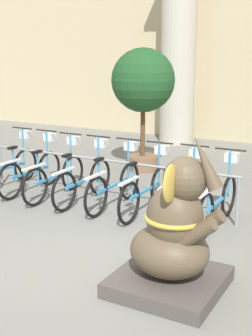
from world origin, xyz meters
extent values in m
plane|color=slate|center=(0.00, 0.00, 0.00)|extent=(60.00, 60.00, 0.00)
cylinder|color=#BCB7A8|center=(-2.04, 7.60, 2.50)|extent=(0.95, 0.95, 5.00)
cylinder|color=gray|center=(-3.29, 1.95, 0.38)|extent=(0.05, 0.05, 0.75)
cylinder|color=gray|center=(1.35, 1.95, 0.38)|extent=(0.05, 0.05, 0.75)
cylinder|color=gray|center=(-0.97, 1.95, 0.75)|extent=(4.75, 0.04, 0.04)
torus|color=black|center=(-3.04, 2.37, 0.33)|extent=(0.05, 0.66, 0.66)
cube|color=#338CC6|center=(-3.04, 1.83, 0.38)|extent=(0.04, 0.97, 0.04)
cylinder|color=#338CC6|center=(-3.04, 2.33, 0.70)|extent=(0.03, 0.03, 0.74)
cylinder|color=black|center=(-3.04, 2.33, 1.07)|extent=(0.48, 0.03, 0.03)
cube|color=silver|center=(-3.04, 2.43, 0.93)|extent=(0.20, 0.16, 0.14)
torus|color=black|center=(-2.45, 2.37, 0.33)|extent=(0.05, 0.66, 0.66)
torus|color=black|center=(-2.45, 1.29, 0.33)|extent=(0.05, 0.66, 0.66)
cube|color=#338CC6|center=(-2.45, 1.83, 0.38)|extent=(0.04, 0.97, 0.04)
cube|color=silver|center=(-2.45, 1.29, 0.67)|extent=(0.06, 0.55, 0.03)
cylinder|color=#338CC6|center=(-2.45, 1.39, 0.61)|extent=(0.03, 0.03, 0.56)
cube|color=black|center=(-2.45, 1.39, 0.91)|extent=(0.08, 0.18, 0.04)
cylinder|color=#338CC6|center=(-2.45, 2.33, 0.70)|extent=(0.03, 0.03, 0.74)
cylinder|color=black|center=(-2.45, 2.33, 1.07)|extent=(0.48, 0.03, 0.03)
cube|color=silver|center=(-2.45, 2.43, 0.93)|extent=(0.20, 0.16, 0.14)
torus|color=black|center=(-1.86, 2.31, 0.33)|extent=(0.05, 0.66, 0.66)
torus|color=black|center=(-1.86, 1.24, 0.33)|extent=(0.05, 0.66, 0.66)
cube|color=#338CC6|center=(-1.86, 1.78, 0.38)|extent=(0.04, 0.97, 0.04)
cube|color=silver|center=(-1.86, 1.24, 0.67)|extent=(0.06, 0.55, 0.03)
cylinder|color=#338CC6|center=(-1.86, 1.34, 0.61)|extent=(0.03, 0.03, 0.56)
cube|color=black|center=(-1.86, 1.34, 0.91)|extent=(0.08, 0.18, 0.04)
cylinder|color=#338CC6|center=(-1.86, 2.27, 0.70)|extent=(0.03, 0.03, 0.74)
cylinder|color=black|center=(-1.86, 2.27, 1.07)|extent=(0.48, 0.03, 0.03)
cube|color=silver|center=(-1.86, 2.37, 0.93)|extent=(0.20, 0.16, 0.14)
torus|color=black|center=(-1.27, 2.32, 0.33)|extent=(0.05, 0.66, 0.66)
torus|color=black|center=(-1.27, 1.25, 0.33)|extent=(0.05, 0.66, 0.66)
cube|color=#338CC6|center=(-1.27, 1.79, 0.38)|extent=(0.04, 0.97, 0.04)
cube|color=silver|center=(-1.27, 1.25, 0.67)|extent=(0.06, 0.55, 0.03)
cylinder|color=#338CC6|center=(-1.27, 1.35, 0.61)|extent=(0.03, 0.03, 0.56)
cube|color=black|center=(-1.27, 1.35, 0.91)|extent=(0.08, 0.18, 0.04)
cylinder|color=#338CC6|center=(-1.27, 2.28, 0.70)|extent=(0.03, 0.03, 0.74)
cylinder|color=black|center=(-1.27, 2.28, 1.07)|extent=(0.48, 0.03, 0.03)
cube|color=silver|center=(-1.27, 2.38, 0.93)|extent=(0.20, 0.16, 0.14)
torus|color=black|center=(-0.67, 2.35, 0.33)|extent=(0.05, 0.66, 0.66)
torus|color=black|center=(-0.67, 1.27, 0.33)|extent=(0.05, 0.66, 0.66)
cube|color=#338CC6|center=(-0.67, 1.81, 0.38)|extent=(0.04, 0.97, 0.04)
cube|color=silver|center=(-0.67, 1.27, 0.67)|extent=(0.06, 0.55, 0.03)
cylinder|color=#338CC6|center=(-0.67, 1.37, 0.61)|extent=(0.03, 0.03, 0.56)
cube|color=black|center=(-0.67, 1.37, 0.91)|extent=(0.08, 0.18, 0.04)
cylinder|color=#338CC6|center=(-0.67, 2.31, 0.70)|extent=(0.03, 0.03, 0.74)
cylinder|color=black|center=(-0.67, 2.31, 1.07)|extent=(0.48, 0.03, 0.03)
cube|color=silver|center=(-0.67, 2.41, 0.93)|extent=(0.20, 0.16, 0.14)
torus|color=black|center=(-0.08, 2.33, 0.33)|extent=(0.05, 0.66, 0.66)
torus|color=black|center=(-0.08, 1.25, 0.33)|extent=(0.05, 0.66, 0.66)
cube|color=#338CC6|center=(-0.08, 1.79, 0.38)|extent=(0.04, 0.97, 0.04)
cube|color=silver|center=(-0.08, 1.25, 0.67)|extent=(0.06, 0.55, 0.03)
cylinder|color=#338CC6|center=(-0.08, 1.35, 0.61)|extent=(0.03, 0.03, 0.56)
cube|color=black|center=(-0.08, 1.35, 0.91)|extent=(0.08, 0.18, 0.04)
cylinder|color=#338CC6|center=(-0.08, 2.29, 0.70)|extent=(0.03, 0.03, 0.74)
cylinder|color=black|center=(-0.08, 2.29, 1.07)|extent=(0.48, 0.03, 0.03)
cube|color=silver|center=(-0.08, 2.39, 0.93)|extent=(0.20, 0.16, 0.14)
torus|color=black|center=(0.51, 2.38, 0.33)|extent=(0.05, 0.66, 0.66)
torus|color=black|center=(0.51, 1.30, 0.33)|extent=(0.05, 0.66, 0.66)
cube|color=#338CC6|center=(0.51, 1.84, 0.38)|extent=(0.04, 0.97, 0.04)
cube|color=silver|center=(0.51, 1.30, 0.67)|extent=(0.06, 0.55, 0.03)
cylinder|color=#338CC6|center=(0.51, 1.40, 0.61)|extent=(0.03, 0.03, 0.56)
cube|color=black|center=(0.51, 1.40, 0.91)|extent=(0.08, 0.18, 0.04)
cylinder|color=#338CC6|center=(0.51, 2.34, 0.70)|extent=(0.03, 0.03, 0.74)
cylinder|color=black|center=(0.51, 2.34, 1.07)|extent=(0.48, 0.03, 0.03)
cube|color=silver|center=(0.51, 2.44, 0.93)|extent=(0.20, 0.16, 0.14)
torus|color=black|center=(1.10, 2.34, 0.33)|extent=(0.05, 0.66, 0.66)
torus|color=black|center=(1.10, 1.27, 0.33)|extent=(0.05, 0.66, 0.66)
cube|color=#338CC6|center=(1.10, 1.80, 0.38)|extent=(0.04, 0.97, 0.04)
cube|color=silver|center=(1.10, 1.27, 0.67)|extent=(0.06, 0.55, 0.03)
cylinder|color=#338CC6|center=(1.10, 1.37, 0.61)|extent=(0.03, 0.03, 0.56)
cube|color=black|center=(1.10, 1.37, 0.91)|extent=(0.08, 0.18, 0.04)
cylinder|color=#338CC6|center=(1.10, 2.30, 0.70)|extent=(0.03, 0.03, 0.74)
cylinder|color=black|center=(1.10, 2.30, 1.07)|extent=(0.48, 0.03, 0.03)
cube|color=silver|center=(1.10, 2.40, 0.93)|extent=(0.20, 0.16, 0.14)
cube|color=#4C4742|center=(1.25, -0.26, 0.08)|extent=(1.13, 1.13, 0.16)
ellipsoid|color=brown|center=(1.25, -0.26, 0.44)|extent=(0.87, 0.77, 0.56)
ellipsoid|color=brown|center=(1.30, -0.26, 0.83)|extent=(0.61, 0.56, 0.72)
sphere|color=brown|center=(1.40, -0.26, 1.26)|extent=(0.46, 0.46, 0.46)
ellipsoid|color=gold|center=(1.34, -0.03, 1.26)|extent=(0.08, 0.33, 0.39)
ellipsoid|color=gold|center=(1.34, -0.49, 1.26)|extent=(0.08, 0.33, 0.39)
cone|color=brown|center=(1.61, -0.26, 1.46)|extent=(0.39, 0.16, 0.58)
cylinder|color=brown|center=(1.58, -0.13, 0.75)|extent=(0.46, 0.15, 0.41)
cylinder|color=brown|center=(1.58, -0.39, 0.75)|extent=(0.46, 0.15, 0.41)
torus|color=gold|center=(1.30, -0.26, 0.83)|extent=(0.64, 0.64, 0.05)
cylinder|color=brown|center=(-1.42, 4.31, 0.16)|extent=(0.71, 0.71, 0.32)
cylinder|color=brown|center=(-1.42, 4.31, 0.86)|extent=(0.10, 0.10, 1.08)
sphere|color=#1E4C23|center=(-1.42, 4.31, 1.93)|extent=(1.34, 1.34, 1.34)
camera|label=1|loc=(3.10, -4.54, 2.52)|focal=50.00mm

